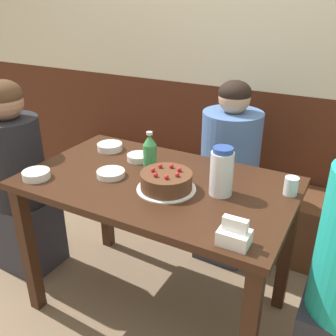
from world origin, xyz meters
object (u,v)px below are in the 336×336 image
object	(u,v)px
birthday_cake	(166,181)
napkin_holder	(234,235)
person_teal_shirt	(228,177)
person_grey_tee	(19,184)
bench_seat	(217,204)
bowl_side_dish	(110,147)
glass_water_tall	(291,186)
bowl_soup_white	(36,175)
water_pitcher	(222,172)
soju_bottle	(150,152)
bowl_sauce_shallow	(138,157)
bowl_rice_small	(111,173)

from	to	relation	value
birthday_cake	napkin_holder	bearing A→B (deg)	-31.01
person_teal_shirt	person_grey_tee	size ratio (longest dim) A/B	0.98
bench_seat	person_grey_tee	xyz separation A→B (m)	(-0.89, -0.90, 0.35)
bowl_side_dish	glass_water_tall	size ratio (longest dim) A/B	1.72
person_teal_shirt	bowl_soup_white	bearing A→B (deg)	-36.24
bench_seat	glass_water_tall	size ratio (longest dim) A/B	30.88
birthday_cake	person_grey_tee	xyz separation A→B (m)	(-0.97, -0.01, -0.25)
bench_seat	bowl_soup_white	xyz separation A→B (m)	(-0.51, -1.08, 0.58)
water_pitcher	bowl_side_dish	bearing A→B (deg)	166.26
napkin_holder	bowl_soup_white	world-z (taller)	napkin_holder
soju_bottle	person_teal_shirt	size ratio (longest dim) A/B	0.17
soju_bottle	bowl_sauce_shallow	bearing A→B (deg)	148.08
napkin_holder	bowl_sauce_shallow	distance (m)	0.82
bowl_soup_white	bowl_rice_small	world-z (taller)	bowl_soup_white
bowl_soup_white	bowl_side_dish	xyz separation A→B (m)	(0.09, 0.45, 0.00)
napkin_holder	bowl_soup_white	distance (m)	0.99
bowl_soup_white	glass_water_tall	bearing A→B (deg)	20.88
glass_water_tall	person_grey_tee	world-z (taller)	person_grey_tee
soju_bottle	bowl_side_dish	xyz separation A→B (m)	(-0.33, 0.12, -0.08)
napkin_holder	person_grey_tee	bearing A→B (deg)	170.53
napkin_holder	soju_bottle	bearing A→B (deg)	146.22
soju_bottle	person_grey_tee	world-z (taller)	person_grey_tee
bench_seat	napkin_holder	xyz separation A→B (m)	(0.48, -1.13, 0.60)
napkin_holder	glass_water_tall	xyz separation A→B (m)	(0.09, 0.46, 0.00)
bench_seat	glass_water_tall	bearing A→B (deg)	-49.28
bowl_side_dish	person_grey_tee	distance (m)	0.59
bowl_side_dish	bowl_sauce_shallow	xyz separation A→B (m)	(0.22, -0.04, -0.00)
napkin_holder	water_pitcher	bearing A→B (deg)	118.68
birthday_cake	person_teal_shirt	xyz separation A→B (m)	(0.06, 0.69, -0.27)
bench_seat	bowl_soup_white	size ratio (longest dim) A/B	19.38
person_teal_shirt	person_grey_tee	bearing A→B (deg)	-55.78
bowl_rice_small	glass_water_tall	size ratio (longest dim) A/B	1.67
soju_bottle	bowl_side_dish	bearing A→B (deg)	160.76
napkin_holder	person_teal_shirt	bearing A→B (deg)	110.38
water_pitcher	bowl_rice_small	size ratio (longest dim) A/B	1.61
bowl_soup_white	bowl_sauce_shallow	bearing A→B (deg)	52.87
water_pitcher	bowl_side_dish	xyz separation A→B (m)	(-0.72, 0.18, -0.09)
birthday_cake	person_teal_shirt	size ratio (longest dim) A/B	0.23
soju_bottle	glass_water_tall	size ratio (longest dim) A/B	2.47
bowl_side_dish	person_grey_tee	world-z (taller)	person_grey_tee
glass_water_tall	bowl_sauce_shallow	bearing A→B (deg)	-179.49
water_pitcher	bench_seat	bearing A→B (deg)	110.83
soju_bottle	water_pitcher	bearing A→B (deg)	-8.88
bowl_rice_small	person_teal_shirt	xyz separation A→B (m)	(0.35, 0.70, -0.24)
bowl_soup_white	soju_bottle	bearing A→B (deg)	38.35
bowl_soup_white	glass_water_tall	distance (m)	1.16
bowl_rice_small	person_grey_tee	size ratio (longest dim) A/B	0.12
bowl_side_dish	bowl_rice_small	bearing A→B (deg)	-52.57
soju_bottle	bowl_side_dish	world-z (taller)	soju_bottle
person_grey_tee	glass_water_tall	bearing A→B (deg)	8.91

